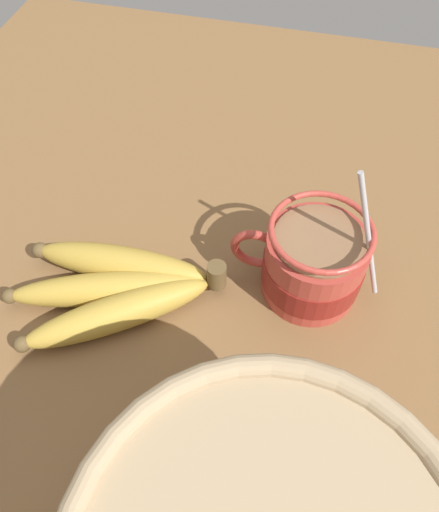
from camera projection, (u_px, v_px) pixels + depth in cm
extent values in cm
cube|color=brown|center=(224.00, 254.00, 57.26)|extent=(95.02, 95.02, 2.80)
cylinder|color=#B23D33|center=(313.00, 265.00, 49.88)|extent=(9.95, 9.95, 7.79)
cylinder|color=maroon|center=(312.00, 269.00, 50.40)|extent=(10.15, 10.15, 3.25)
torus|color=#B23D33|center=(256.00, 249.00, 50.13)|extent=(5.36, 0.90, 5.36)
cylinder|color=#846042|center=(320.00, 240.00, 46.67)|extent=(8.75, 8.75, 0.40)
torus|color=#B23D33|center=(322.00, 231.00, 45.55)|extent=(9.95, 9.95, 0.60)
cylinder|color=#B2B2B7|center=(369.00, 240.00, 44.96)|extent=(5.41, 0.50, 15.67)
ellipsoid|color=#B2B2B7|center=(326.00, 282.00, 51.56)|extent=(3.00, 2.00, 0.80)
cylinder|color=brown|center=(217.00, 275.00, 50.53)|extent=(2.00, 2.00, 3.00)
ellipsoid|color=#B79338|center=(122.00, 264.00, 52.38)|extent=(18.51, 4.69, 3.84)
sphere|color=brown|center=(40.00, 250.00, 53.46)|extent=(1.73, 1.73, 1.73)
ellipsoid|color=#B79338|center=(109.00, 289.00, 50.74)|extent=(20.01, 9.86, 3.52)
sphere|color=brown|center=(10.00, 296.00, 50.22)|extent=(1.59, 1.59, 1.59)
ellipsoid|color=#B79338|center=(119.00, 312.00, 49.00)|extent=(17.35, 13.85, 3.67)
sphere|color=brown|center=(22.00, 344.00, 46.97)|extent=(1.65, 1.65, 1.65)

